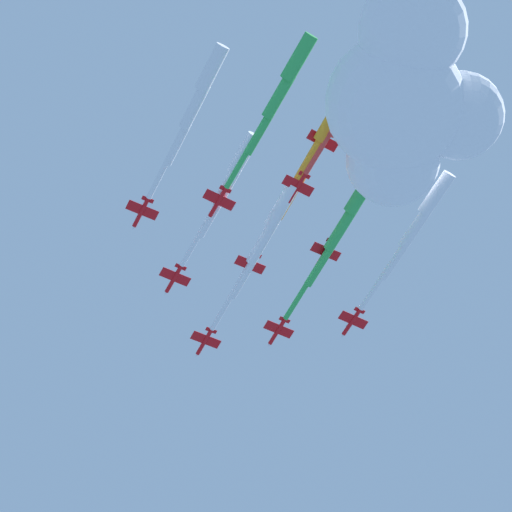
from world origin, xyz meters
The scene contains 11 objects.
jet_lead centered at (-3.68, -1.16, 192.18)m, with size 52.98×25.82×4.04m.
jet_port_inner centered at (-17.83, 9.31, 192.32)m, with size 47.07×24.06×4.12m.
jet_starboard_inner centered at (-9.57, -21.28, 191.64)m, with size 54.14×26.53×4.02m.
jet_port_mid centered at (-27.41, -11.61, 192.29)m, with size 53.85×26.03×4.13m.
jet_starboard_mid centered at (-37.82, 18.60, 192.27)m, with size 50.05×24.15×4.13m.
jet_port_outer centered at (-11.65, -40.08, 190.39)m, with size 49.47×25.23×4.07m.
jet_starboard_outer centered at (-42.53, -1.73, 190.16)m, with size 49.37×25.14×4.03m.
jet_trail_port centered at (-32.72, -31.13, 193.07)m, with size 54.12×25.86×4.13m.
jet_trail_starboard centered at (-50.14, -22.45, 191.08)m, with size 53.16×26.79×4.05m.
jet_tail_end centered at (-60.53, -27.11, 193.34)m, with size 51.34×26.04×4.09m.
cloud_puff centered at (-44.47, -32.11, 188.73)m, with size 56.62×44.14×35.55m.
Camera 1 is at (-82.03, 6.94, -13.32)m, focal length 59.04 mm.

